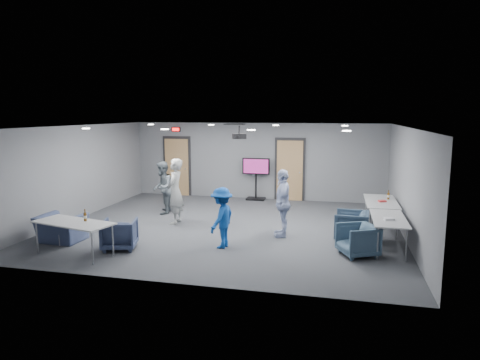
% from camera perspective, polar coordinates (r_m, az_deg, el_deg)
% --- Properties ---
extents(floor, '(9.00, 9.00, 0.00)m').
position_cam_1_polar(floor, '(11.66, -1.59, -6.22)').
color(floor, '#323438').
rests_on(floor, ground).
extents(ceiling, '(9.00, 9.00, 0.00)m').
position_cam_1_polar(ceiling, '(11.26, -1.65, 7.15)').
color(ceiling, silver).
rests_on(ceiling, wall_back).
extents(wall_back, '(9.00, 0.02, 2.70)m').
position_cam_1_polar(wall_back, '(15.26, 2.21, 2.54)').
color(wall_back, slate).
rests_on(wall_back, floor).
extents(wall_front, '(9.00, 0.02, 2.70)m').
position_cam_1_polar(wall_front, '(7.65, -9.28, -4.03)').
color(wall_front, slate).
rests_on(wall_front, floor).
extents(wall_left, '(0.02, 8.00, 2.70)m').
position_cam_1_polar(wall_left, '(13.26, -20.79, 0.99)').
color(wall_left, slate).
rests_on(wall_left, floor).
extents(wall_right, '(0.02, 8.00, 2.70)m').
position_cam_1_polar(wall_right, '(11.14, 21.38, -0.46)').
color(wall_right, slate).
rests_on(wall_right, floor).
extents(door_left, '(1.06, 0.17, 2.24)m').
position_cam_1_polar(door_left, '(16.08, -8.39, 1.77)').
color(door_left, black).
rests_on(door_left, wall_back).
extents(door_right, '(1.06, 0.17, 2.24)m').
position_cam_1_polar(door_right, '(15.07, 6.65, 1.32)').
color(door_right, black).
rests_on(door_right, wall_back).
extents(exit_sign, '(0.32, 0.08, 0.16)m').
position_cam_1_polar(exit_sign, '(15.95, -8.53, 6.69)').
color(exit_sign, black).
rests_on(exit_sign, wall_back).
extents(hvac_diffuser, '(0.60, 0.60, 0.03)m').
position_cam_1_polar(hvac_diffuser, '(14.10, -0.71, 7.46)').
color(hvac_diffuser, black).
rests_on(hvac_diffuser, ceiling).
extents(downlights, '(6.18, 3.78, 0.02)m').
position_cam_1_polar(downlights, '(11.26, -1.65, 7.08)').
color(downlights, white).
rests_on(downlights, ceiling).
extents(person_a, '(0.47, 0.68, 1.81)m').
position_cam_1_polar(person_a, '(11.92, -8.64, -1.52)').
color(person_a, '#969996').
rests_on(person_a, floor).
extents(person_b, '(0.77, 0.90, 1.60)m').
position_cam_1_polar(person_b, '(13.20, -10.32, -1.01)').
color(person_b, '#515A61').
rests_on(person_b, floor).
extents(person_c, '(0.57, 1.04, 1.69)m').
position_cam_1_polar(person_c, '(10.66, 5.70, -3.06)').
color(person_c, '#AEBBE0').
rests_on(person_c, floor).
extents(person_d, '(0.67, 0.98, 1.39)m').
position_cam_1_polar(person_d, '(9.75, -2.46, -5.04)').
color(person_d, '#174699').
rests_on(person_d, floor).
extents(chair_right_b, '(0.85, 0.83, 0.72)m').
position_cam_1_polar(chair_right_b, '(10.69, 14.62, -5.94)').
color(chair_right_b, '#34465B').
rests_on(chair_right_b, floor).
extents(chair_right_c, '(0.99, 0.98, 0.68)m').
position_cam_1_polar(chair_right_c, '(9.62, 15.40, -7.74)').
color(chair_right_c, '#3B5267').
rests_on(chair_right_c, floor).
extents(chair_front_a, '(0.91, 0.93, 0.68)m').
position_cam_1_polar(chair_front_a, '(10.11, -15.76, -6.95)').
color(chair_front_a, '#353F5D').
rests_on(chair_front_a, floor).
extents(chair_front_b, '(1.02, 0.90, 0.64)m').
position_cam_1_polar(chair_front_b, '(11.14, -22.73, -5.95)').
color(chair_front_b, '#3E496B').
rests_on(chair_front_b, floor).
extents(table_right_a, '(0.81, 1.94, 0.73)m').
position_cam_1_polar(table_right_a, '(12.01, 18.28, -2.85)').
color(table_right_a, '#B2B5B7').
rests_on(table_right_a, floor).
extents(table_right_b, '(0.72, 1.74, 0.73)m').
position_cam_1_polar(table_right_b, '(10.17, 19.21, -5.03)').
color(table_right_b, '#B2B5B7').
rests_on(table_right_b, floor).
extents(table_front_left, '(1.92, 1.14, 0.73)m').
position_cam_1_polar(table_front_left, '(9.91, -21.31, -5.49)').
color(table_front_left, '#B2B5B7').
rests_on(table_front_left, floor).
extents(bottle_front, '(0.07, 0.07, 0.26)m').
position_cam_1_polar(bottle_front, '(9.88, -19.94, -4.62)').
color(bottle_front, '#5E3B10').
rests_on(bottle_front, table_front_left).
extents(bottle_right, '(0.07, 0.07, 0.25)m').
position_cam_1_polar(bottle_right, '(12.27, 19.18, -2.02)').
color(bottle_right, '#5E3B10').
rests_on(bottle_right, table_right_a).
extents(snack_box, '(0.23, 0.19, 0.04)m').
position_cam_1_polar(snack_box, '(11.88, 18.43, -2.68)').
color(snack_box, red).
rests_on(snack_box, table_right_a).
extents(wrapper, '(0.24, 0.20, 0.05)m').
position_cam_1_polar(wrapper, '(9.95, 19.26, -4.92)').
color(wrapper, silver).
rests_on(wrapper, table_right_b).
extents(tv_stand, '(0.97, 0.46, 1.48)m').
position_cam_1_polar(tv_stand, '(15.07, 2.14, 0.51)').
color(tv_stand, black).
rests_on(tv_stand, floor).
extents(projector, '(0.46, 0.43, 0.36)m').
position_cam_1_polar(projector, '(12.12, -0.12, 5.88)').
color(projector, black).
rests_on(projector, ceiling).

